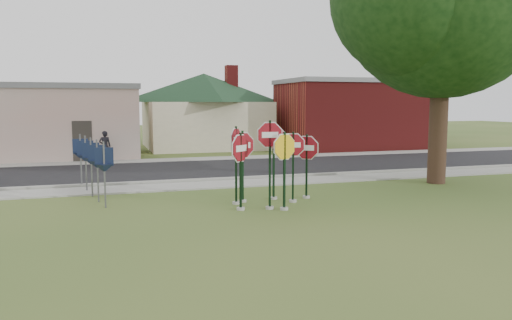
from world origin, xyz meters
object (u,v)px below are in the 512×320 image
object	(u,v)px
stop_sign_center	(270,152)
stop_sign_yellow	(284,160)
pedestrian	(105,146)
stop_sign_left	(241,160)

from	to	relation	value
stop_sign_center	stop_sign_yellow	size ratio (longest dim) A/B	1.14
pedestrian	stop_sign_left	bearing A→B (deg)	106.89
stop_sign_yellow	stop_sign_left	bearing A→B (deg)	162.84
stop_sign_center	stop_sign_yellow	xyz separation A→B (m)	(0.36, -0.25, -0.24)
stop_sign_yellow	pedestrian	bearing A→B (deg)	109.62
stop_sign_center	stop_sign_yellow	distance (m)	0.51
stop_sign_yellow	pedestrian	world-z (taller)	stop_sign_yellow
stop_sign_center	stop_sign_yellow	bearing A→B (deg)	-34.81
stop_sign_center	stop_sign_left	distance (m)	0.90
stop_sign_left	pedestrian	size ratio (longest dim) A/B	1.47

